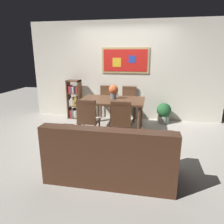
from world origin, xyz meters
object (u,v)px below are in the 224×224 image
dining_chair_near_right (121,119)px  leather_couch (110,158)px  dining_table (112,103)px  bookshelf (75,101)px  potted_ivy (164,113)px  dining_chair_far_left (106,100)px  flower_vase (113,91)px  dining_chair_near_left (88,117)px  dining_chair_far_right (129,101)px

dining_chair_near_right → leather_couch: (0.01, -1.12, -0.23)m
dining_table → bookshelf: bookshelf is taller
dining_chair_near_right → potted_ivy: bearing=60.8°
bookshelf → dining_chair_near_right: bearing=-45.6°
dining_chair_far_left → flower_vase: size_ratio=2.75×
dining_chair_near_left → flower_vase: (0.35, 0.92, 0.40)m
dining_chair_near_left → bookshelf: bookshelf is taller
dining_table → leather_couch: (0.35, -1.97, -0.34)m
leather_couch → bookshelf: (-1.56, 2.71, 0.18)m
dining_table → bookshelf: 1.43m
dining_table → dining_chair_near_left: dining_chair_near_left is taller
potted_ivy → flower_vase: size_ratio=1.74×
dining_chair_far_right → bookshelf: bookshelf is taller
leather_couch → bookshelf: 3.13m
potted_ivy → dining_table: bearing=-148.8°
dining_table → bookshelf: (-1.21, 0.74, -0.16)m
dining_table → dining_chair_near_left: bearing=-111.5°
dining_table → potted_ivy: bearing=31.2°
leather_couch → flower_vase: 2.16m
dining_table → dining_chair_near_right: size_ratio=1.63×
dining_chair_far_right → dining_chair_near_left: size_ratio=1.00×
dining_chair_far_left → leather_couch: (0.67, -2.80, -0.23)m
dining_chair_far_left → potted_ivy: 1.58m
dining_chair_far_left → dining_chair_far_right: size_ratio=1.00×
dining_chair_near_left → bookshelf: size_ratio=0.85×
dining_chair_far_left → potted_ivy: size_ratio=1.58×
leather_couch → potted_ivy: bearing=72.0°
dining_chair_near_left → leather_couch: 1.34m
dining_chair_near_left → flower_vase: flower_vase is taller
dining_chair_far_right → dining_chair_near_right: bearing=-88.5°
dining_chair_far_left → dining_chair_near_left: 1.67m
dining_chair_near_right → bookshelf: size_ratio=0.85×
leather_couch → dining_chair_far_left: bearing=103.4°
dining_chair_far_left → dining_table: bearing=-69.2°
dining_chair_near_right → potted_ivy: dining_chair_near_right is taller
dining_table → leather_couch: leather_couch is taller
potted_ivy → flower_vase: 1.54m
dining_chair_far_left → flower_vase: (0.33, -0.76, 0.40)m
dining_table → dining_chair_near_right: 0.92m
dining_chair_far_right → dining_chair_near_left: (-0.63, -1.67, 0.00)m
dining_table → leather_couch: size_ratio=0.82×
flower_vase → bookshelf: bearing=151.5°
dining_chair_far_left → leather_couch: size_ratio=0.51×
leather_couch → flower_vase: flower_vase is taller
dining_chair_far_left → leather_couch: bearing=-76.6°
dining_chair_far_right → bookshelf: size_ratio=0.85×
dining_chair_far_left → potted_ivy: dining_chair_far_left is taller
dining_chair_near_right → flower_vase: (-0.33, 0.92, 0.40)m
dining_chair_near_right → flower_vase: bearing=109.6°
dining_chair_far_left → flower_vase: bearing=-66.2°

